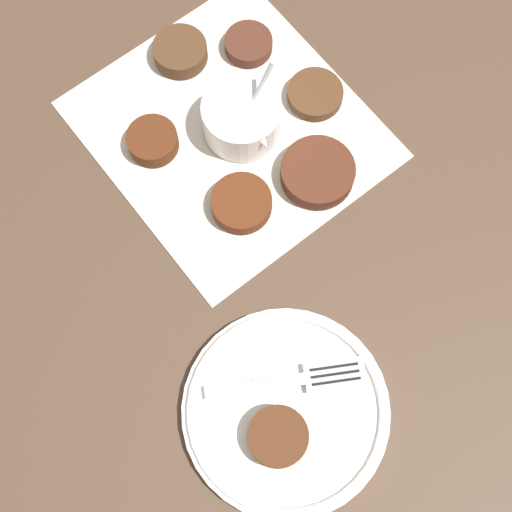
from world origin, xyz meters
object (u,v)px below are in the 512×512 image
Objects in this scene: sauce_bowl at (242,119)px; serving_plate at (286,411)px; fork at (303,379)px; fritter_on_plate at (278,437)px.

sauce_bowl is 0.46× the size of serving_plate.
serving_plate is 0.04m from fork.
serving_plate is at bearing -23.96° from sauce_bowl.
fork is at bearing -19.79° from sauce_bowl.
fritter_on_plate is at bearing -57.02° from fork.
fritter_on_plate is (0.31, -0.15, 0.00)m from sauce_bowl.
fritter_on_plate reaches higher than fork.
fritter_on_plate is at bearing -50.42° from serving_plate.
sauce_bowl is 0.34m from fritter_on_plate.
serving_plate is at bearing -62.38° from fork.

